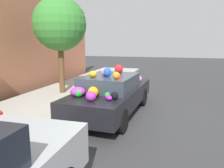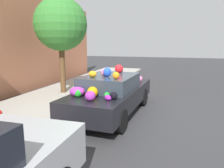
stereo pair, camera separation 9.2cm
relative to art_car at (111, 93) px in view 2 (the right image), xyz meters
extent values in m
plane|color=#38383A|center=(0.06, 0.06, -0.72)|extent=(60.00, 60.00, 0.00)
cube|color=#B2ADA3|center=(0.06, 2.76, -0.65)|extent=(24.00, 3.20, 0.14)
cylinder|color=brown|center=(1.93, 2.88, 0.51)|extent=(0.24, 0.24, 2.18)
sphere|color=#388433|center=(1.93, 2.88, 2.40)|extent=(2.27, 2.27, 2.27)
cube|color=black|center=(0.06, -0.01, -0.12)|extent=(4.46, 1.88, 0.56)
cube|color=#333D47|center=(-0.12, 0.00, 0.39)|extent=(2.04, 1.56, 0.44)
cylinder|color=black|center=(1.45, 0.69, -0.40)|extent=(0.65, 0.21, 0.64)
cylinder|color=black|center=(1.38, -0.83, -0.40)|extent=(0.65, 0.21, 0.64)
cylinder|color=black|center=(-1.26, 0.82, -0.40)|extent=(0.65, 0.21, 0.64)
cylinder|color=black|center=(-1.34, -0.70, -0.40)|extent=(0.65, 0.21, 0.64)
ellipsoid|color=#AF26C9|center=(-1.45, -0.37, 0.23)|extent=(0.25, 0.27, 0.14)
sphere|color=white|center=(1.06, -0.02, 0.29)|extent=(0.34, 0.34, 0.25)
sphere|color=green|center=(-1.21, -0.26, 0.24)|extent=(0.15, 0.15, 0.15)
sphere|color=blue|center=(1.85, 0.03, 0.29)|extent=(0.29, 0.29, 0.24)
sphere|color=pink|center=(1.45, -0.64, 0.28)|extent=(0.33, 0.33, 0.23)
sphere|color=pink|center=(-0.29, 0.13, 0.72)|extent=(0.27, 0.27, 0.23)
sphere|color=white|center=(0.59, -0.15, 0.70)|extent=(0.24, 0.24, 0.18)
ellipsoid|color=blue|center=(-0.39, 0.01, 0.74)|extent=(0.31, 0.32, 0.28)
ellipsoid|color=purple|center=(-1.29, 0.57, 0.30)|extent=(0.46, 0.49, 0.26)
ellipsoid|color=purple|center=(-1.64, 0.04, 0.29)|extent=(0.34, 0.35, 0.26)
sphere|color=orange|center=(-0.72, -0.37, 0.71)|extent=(0.22, 0.22, 0.20)
sphere|color=green|center=(-1.37, 0.51, 0.28)|extent=(0.32, 0.32, 0.22)
sphere|color=#F1A50E|center=(-1.28, 0.12, 0.31)|extent=(0.38, 0.38, 0.29)
ellipsoid|color=green|center=(1.47, -0.01, 0.24)|extent=(0.30, 0.30, 0.15)
ellipsoid|color=orange|center=(-1.52, 0.12, 0.24)|extent=(0.24, 0.25, 0.16)
ellipsoid|color=black|center=(-1.34, -0.49, 0.27)|extent=(0.27, 0.27, 0.21)
ellipsoid|color=orange|center=(-0.64, 0.38, 0.70)|extent=(0.32, 0.33, 0.19)
sphere|color=red|center=(0.51, -0.11, 0.74)|extent=(0.39, 0.39, 0.28)
camera|label=1|loc=(-6.60, -2.01, 1.61)|focal=35.00mm
camera|label=2|loc=(-6.57, -2.10, 1.61)|focal=35.00mm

